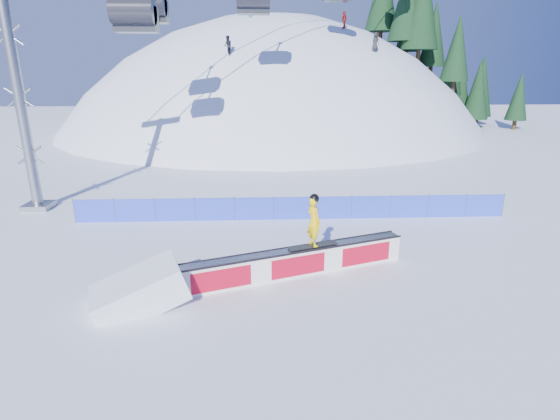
{
  "coord_description": "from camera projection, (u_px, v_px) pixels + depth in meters",
  "views": [
    {
      "loc": [
        -1.65,
        -16.71,
        7.35
      ],
      "look_at": [
        -0.89,
        -0.08,
        1.99
      ],
      "focal_mm": 28.0,
      "sensor_mm": 36.0,
      "label": 1
    }
  ],
  "objects": [
    {
      "name": "treeline",
      "position": [
        450.0,
        49.0,
        53.86
      ],
      "size": [
        18.38,
        10.15,
        19.99
      ],
      "color": "#362415",
      "rests_on": "ground"
    },
    {
      "name": "distant_skiers",
      "position": [
        291.0,
        26.0,
        43.1
      ],
      "size": [
        15.01,
        9.91,
        5.81
      ],
      "color": "black",
      "rests_on": "ground"
    },
    {
      "name": "ground",
      "position": [
        301.0,
        254.0,
        18.21
      ],
      "size": [
        160.0,
        160.0,
        0.0
      ],
      "primitive_type": "plane",
      "color": "white",
      "rests_on": "ground"
    },
    {
      "name": "rail_box",
      "position": [
        295.0,
        262.0,
        16.22
      ],
      "size": [
        8.61,
        3.53,
        1.07
      ],
      "rotation": [
        0.0,
        0.0,
        0.34
      ],
      "color": "white",
      "rests_on": "ground"
    },
    {
      "name": "safety_fence",
      "position": [
        293.0,
        208.0,
        22.31
      ],
      "size": [
        22.05,
        0.05,
        1.3
      ],
      "color": "blue",
      "rests_on": "ground"
    },
    {
      "name": "snow_ramp",
      "position": [
        141.0,
        303.0,
        14.4
      ],
      "size": [
        3.56,
        2.85,
        1.93
      ],
      "primitive_type": null,
      "rotation": [
        0.0,
        -0.31,
        0.34
      ],
      "color": "white",
      "rests_on": "ground"
    },
    {
      "name": "snowboarder",
      "position": [
        314.0,
        221.0,
        16.0
      ],
      "size": [
        1.95,
        0.97,
        2.03
      ],
      "rotation": [
        0.0,
        0.0,
        2.04
      ],
      "color": "black",
      "rests_on": "rail_box"
    },
    {
      "name": "snow_hill",
      "position": [
        273.0,
        252.0,
        63.66
      ],
      "size": [
        64.0,
        64.0,
        64.0
      ],
      "color": "white",
      "rests_on": "ground"
    }
  ]
}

